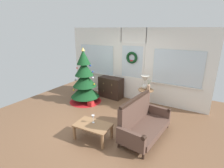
{
  "coord_description": "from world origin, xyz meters",
  "views": [
    {
      "loc": [
        2.4,
        -3.47,
        2.51
      ],
      "look_at": [
        0.05,
        0.55,
        1.0
      ],
      "focal_mm": 27.44,
      "sensor_mm": 36.0,
      "label": 1
    }
  ],
  "objects": [
    {
      "name": "settee_sofa",
      "position": [
        1.19,
        0.04,
        0.38
      ],
      "size": [
        0.86,
        1.61,
        0.96
      ],
      "color": "black",
      "rests_on": "ground"
    },
    {
      "name": "coffee_table",
      "position": [
        0.25,
        -0.68,
        0.33
      ],
      "size": [
        0.87,
        0.57,
        0.38
      ],
      "color": "#8E6642",
      "rests_on": "ground"
    },
    {
      "name": "side_table",
      "position": [
        0.75,
        1.47,
        0.48
      ],
      "size": [
        0.5,
        0.48,
        0.67
      ],
      "color": "#8E6642",
      "rests_on": "ground"
    },
    {
      "name": "ground_plane",
      "position": [
        0.0,
        0.0,
        0.0
      ],
      "size": [
        6.76,
        6.76,
        0.0
      ],
      "primitive_type": "plane",
      "color": "brown"
    },
    {
      "name": "table_lamp",
      "position": [
        0.69,
        1.51,
        0.96
      ],
      "size": [
        0.28,
        0.28,
        0.44
      ],
      "color": "silver",
      "rests_on": "side_table"
    },
    {
      "name": "dresser_cabinet",
      "position": [
        -0.73,
        1.79,
        0.39
      ],
      "size": [
        0.93,
        0.49,
        0.78
      ],
      "color": "black",
      "rests_on": "ground"
    },
    {
      "name": "wine_glass",
      "position": [
        0.21,
        -0.6,
        0.53
      ],
      "size": [
        0.08,
        0.08,
        0.2
      ],
      "color": "silver",
      "rests_on": "coffee_table"
    },
    {
      "name": "gift_box",
      "position": [
        -0.91,
        0.76,
        0.09
      ],
      "size": [
        0.17,
        0.16,
        0.17
      ],
      "primitive_type": "cube",
      "color": "red",
      "rests_on": "ground"
    },
    {
      "name": "christmas_tree",
      "position": [
        -1.31,
        0.98,
        0.72
      ],
      "size": [
        1.14,
        1.14,
        1.93
      ],
      "color": "#4C331E",
      "rests_on": "ground"
    },
    {
      "name": "flower_vase",
      "position": [
        0.85,
        1.41,
        0.79
      ],
      "size": [
        0.11,
        0.1,
        0.35
      ],
      "color": "tan",
      "rests_on": "side_table"
    },
    {
      "name": "back_wall_with_door",
      "position": [
        0.0,
        2.08,
        1.28
      ],
      "size": [
        5.2,
        0.19,
        2.55
      ],
      "color": "white",
      "rests_on": "ground"
    }
  ]
}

